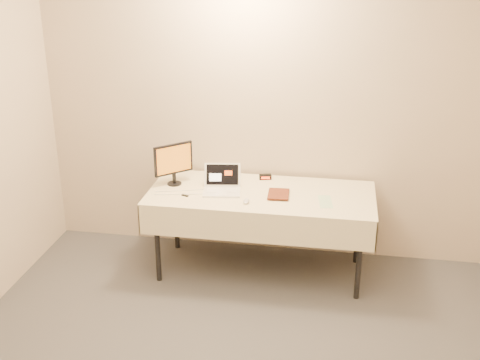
% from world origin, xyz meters
% --- Properties ---
extents(back_wall, '(4.00, 0.10, 2.70)m').
position_xyz_m(back_wall, '(0.00, 2.50, 1.35)').
color(back_wall, '#C4B19D').
rests_on(back_wall, ground).
extents(table, '(1.86, 0.81, 0.74)m').
position_xyz_m(table, '(0.00, 2.05, 0.68)').
color(table, black).
rests_on(table, ground).
extents(laptop, '(0.34, 0.33, 0.20)m').
position_xyz_m(laptop, '(-0.33, 2.04, 0.79)').
color(laptop, white).
rests_on(laptop, table).
extents(monitor, '(0.27, 0.25, 0.36)m').
position_xyz_m(monitor, '(-0.76, 2.10, 0.95)').
color(monitor, black).
rests_on(monitor, table).
extents(book, '(0.17, 0.03, 0.23)m').
position_xyz_m(book, '(0.06, 2.00, 0.85)').
color(book, maroon).
rests_on(book, table).
extents(alarm_clock, '(0.11, 0.07, 0.04)m').
position_xyz_m(alarm_clock, '(-0.01, 2.35, 0.76)').
color(alarm_clock, black).
rests_on(alarm_clock, table).
extents(clicker, '(0.05, 0.10, 0.02)m').
position_xyz_m(clicker, '(-0.09, 1.83, 0.75)').
color(clicker, silver).
rests_on(clicker, table).
extents(paper_form, '(0.13, 0.27, 0.00)m').
position_xyz_m(paper_form, '(0.53, 1.95, 0.74)').
color(paper_form, '#B2DBAE').
rests_on(paper_form, table).
extents(usb_dongle, '(0.06, 0.04, 0.01)m').
position_xyz_m(usb_dongle, '(-0.60, 1.87, 0.74)').
color(usb_dongle, black).
rests_on(usb_dongle, table).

